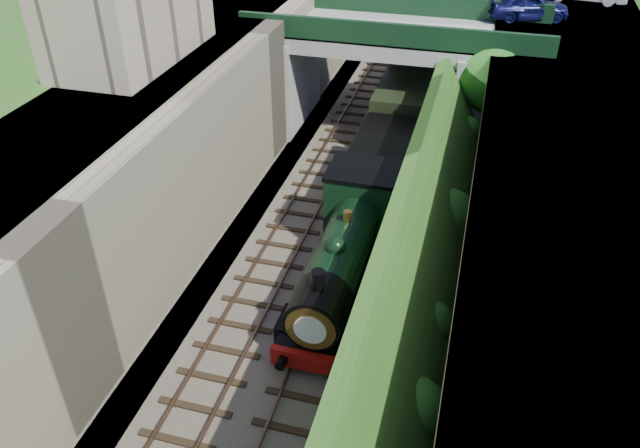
% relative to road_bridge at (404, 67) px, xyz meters
% --- Properties ---
extents(trackbed, '(10.00, 90.00, 0.20)m').
position_rel_road_bridge_xyz_m(trackbed, '(-0.94, -4.00, -3.98)').
color(trackbed, '#473F38').
rests_on(trackbed, ground).
extents(retaining_wall, '(1.00, 90.00, 7.00)m').
position_rel_road_bridge_xyz_m(retaining_wall, '(-6.44, -4.00, -0.58)').
color(retaining_wall, '#756B56').
rests_on(retaining_wall, ground).
extents(street_plateau_left, '(6.00, 90.00, 7.00)m').
position_rel_road_bridge_xyz_m(street_plateau_left, '(-9.94, -4.00, -0.58)').
color(street_plateau_left, '#262628').
rests_on(street_plateau_left, ground).
extents(street_plateau_right, '(8.00, 90.00, 6.25)m').
position_rel_road_bridge_xyz_m(street_plateau_right, '(8.56, -4.00, -0.95)').
color(street_plateau_right, '#262628').
rests_on(street_plateau_right, ground).
extents(embankment_slope, '(4.40, 90.00, 6.36)m').
position_rel_road_bridge_xyz_m(embankment_slope, '(4.04, -3.81, -1.35)').
color(embankment_slope, '#1E4714').
rests_on(embankment_slope, ground).
extents(track_left, '(2.50, 90.00, 0.20)m').
position_rel_road_bridge_xyz_m(track_left, '(-2.94, -4.00, -3.83)').
color(track_left, black).
rests_on(track_left, trackbed).
extents(track_right, '(2.50, 90.00, 0.20)m').
position_rel_road_bridge_xyz_m(track_right, '(0.26, -4.00, -3.83)').
color(track_right, black).
rests_on(track_right, trackbed).
extents(road_bridge, '(16.00, 6.40, 7.25)m').
position_rel_road_bridge_xyz_m(road_bridge, '(0.00, 0.00, 0.00)').
color(road_bridge, gray).
rests_on(road_bridge, ground).
extents(building_near, '(4.00, 8.00, 4.00)m').
position_rel_road_bridge_xyz_m(building_near, '(-10.44, -10.00, 4.92)').
color(building_near, gray).
rests_on(building_near, street_plateau_left).
extents(tree, '(3.60, 3.80, 6.60)m').
position_rel_road_bridge_xyz_m(tree, '(4.97, -2.21, 0.57)').
color(tree, black).
rests_on(tree, ground).
extents(car_blue, '(4.65, 2.91, 1.47)m').
position_rel_road_bridge_xyz_m(car_blue, '(6.16, 3.26, 2.91)').
color(car_blue, '#11134D').
rests_on(car_blue, street_plateau_right).
extents(locomotive, '(3.10, 10.23, 3.83)m').
position_rel_road_bridge_xyz_m(locomotive, '(0.26, -14.83, -2.18)').
color(locomotive, black).
rests_on(locomotive, trackbed).
extents(tender, '(2.70, 6.00, 3.05)m').
position_rel_road_bridge_xyz_m(tender, '(0.26, -7.47, -2.46)').
color(tender, black).
rests_on(tender, trackbed).
extents(coach_front, '(2.90, 18.00, 3.70)m').
position_rel_road_bridge_xyz_m(coach_front, '(0.26, 5.13, -2.03)').
color(coach_front, black).
rests_on(coach_front, trackbed).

